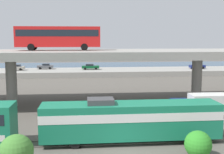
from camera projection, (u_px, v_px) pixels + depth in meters
name	position (u px, v px, depth m)	size (l,w,h in m)	color
rail_strip_near	(121.00, 144.00, 26.58)	(110.00, 0.12, 0.12)	#59544C
rail_strip_far	(119.00, 138.00, 28.06)	(110.00, 0.12, 0.12)	#59544C
train_locomotive	(140.00, 119.00, 27.21)	(17.67, 3.04, 4.18)	#197A56
highway_overpass	(107.00, 55.00, 42.17)	(96.00, 12.27, 7.90)	gray
transit_bus_on_overpass	(58.00, 36.00, 42.10)	(12.00, 2.68, 3.40)	red
service_truck_west	(202.00, 106.00, 34.74)	(6.80, 2.46, 3.04)	navy
pier_parking_lot	(97.00, 72.00, 77.56)	(79.68, 12.42, 1.39)	gray
parked_car_0	(90.00, 67.00, 77.57)	(4.59, 1.86, 1.50)	#0C4C26
parked_car_2	(197.00, 66.00, 79.40)	(4.13, 1.92, 1.50)	navy
parked_car_3	(16.00, 67.00, 75.65)	(4.48, 1.99, 1.50)	#9E998C
parked_car_4	(45.00, 66.00, 78.70)	(4.16, 1.97, 1.50)	#515459
harbor_water	(94.00, 67.00, 100.35)	(140.00, 36.00, 0.01)	navy
shrub_left	(16.00, 151.00, 21.69)	(2.56, 2.56, 2.56)	#417F31
shrub_right	(198.00, 144.00, 23.63)	(2.22, 2.22, 2.22)	#2F8C27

